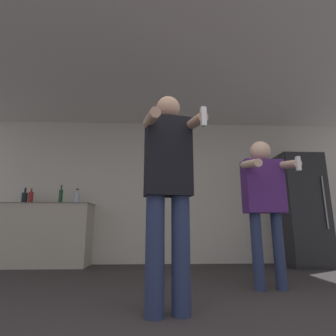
{
  "coord_description": "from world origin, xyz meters",
  "views": [
    {
      "loc": [
        -0.25,
        -1.42,
        0.62
      ],
      "look_at": [
        -0.17,
        0.61,
        1.08
      ],
      "focal_mm": 28.0,
      "sensor_mm": 36.0,
      "label": 1
    }
  ],
  "objects": [
    {
      "name": "bottle_tall_gin",
      "position": [
        -2.37,
        3.06,
        1.1
      ],
      "size": [
        0.08,
        0.08,
        0.27
      ],
      "color": "maroon",
      "rests_on": "counter"
    },
    {
      "name": "ceiling_slab",
      "position": [
        0.0,
        1.64,
        2.57
      ],
      "size": [
        7.0,
        3.81,
        0.05
      ],
      "color": "silver",
      "rests_on": "wall_back"
    },
    {
      "name": "refrigerator",
      "position": [
        2.14,
        2.93,
        0.91
      ],
      "size": [
        0.68,
        0.74,
        1.81
      ],
      "color": "#262628",
      "rests_on": "ground_plane"
    },
    {
      "name": "wall_back",
      "position": [
        0.0,
        3.32,
        1.27
      ],
      "size": [
        7.0,
        0.06,
        2.55
      ],
      "color": "beige",
      "rests_on": "ground_plane"
    },
    {
      "name": "bottle_red_label",
      "position": [
        -1.61,
        3.06,
        1.1
      ],
      "size": [
        0.09,
        0.09,
        0.26
      ],
      "color": "silver",
      "rests_on": "counter"
    },
    {
      "name": "bottle_amber_bourbon",
      "position": [
        -1.88,
        3.06,
        1.12
      ],
      "size": [
        0.06,
        0.06,
        0.32
      ],
      "color": "#194723",
      "rests_on": "counter"
    },
    {
      "name": "counter",
      "position": [
        -2.04,
        3.04,
        0.5
      ],
      "size": [
        1.41,
        0.53,
        1.0
      ],
      "color": "#BCB29E",
      "rests_on": "ground_plane"
    },
    {
      "name": "bottle_green_wine",
      "position": [
        -2.47,
        3.06,
        1.1
      ],
      "size": [
        0.09,
        0.09,
        0.27
      ],
      "color": "black",
      "rests_on": "counter"
    },
    {
      "name": "person_man_side",
      "position": [
        0.9,
        1.35,
        0.96
      ],
      "size": [
        0.49,
        0.51,
        1.56
      ],
      "color": "navy",
      "rests_on": "ground_plane"
    },
    {
      "name": "person_woman_foreground",
      "position": [
        -0.16,
        0.6,
        0.94
      ],
      "size": [
        0.48,
        0.54,
        1.69
      ],
      "color": "navy",
      "rests_on": "ground_plane"
    }
  ]
}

